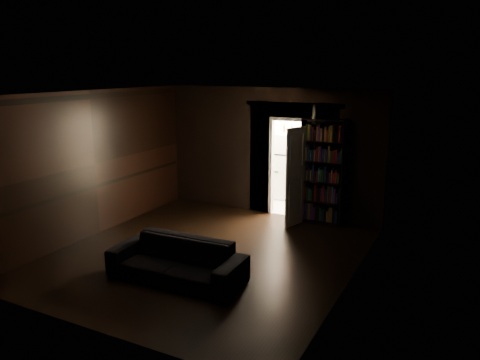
# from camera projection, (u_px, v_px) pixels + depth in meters

# --- Properties ---
(ground) EXTENTS (5.50, 5.50, 0.00)m
(ground) POSITION_uv_depth(u_px,v_px,m) (207.00, 254.00, 8.24)
(ground) COLOR black
(ground) RESTS_ON ground
(room_walls) EXTENTS (5.02, 5.61, 2.84)m
(room_walls) POSITION_uv_depth(u_px,v_px,m) (235.00, 151.00, 8.78)
(room_walls) COLOR black
(room_walls) RESTS_ON ground
(kitchen_alcove) EXTENTS (2.20, 1.80, 2.60)m
(kitchen_alcove) POSITION_uv_depth(u_px,v_px,m) (308.00, 154.00, 11.09)
(kitchen_alcove) COLOR beige
(kitchen_alcove) RESTS_ON ground
(sofa) EXTENTS (2.16, 0.99, 0.82)m
(sofa) POSITION_uv_depth(u_px,v_px,m) (177.00, 254.00, 7.19)
(sofa) COLOR black
(sofa) RESTS_ON ground
(bookshelf) EXTENTS (0.95, 0.57, 2.20)m
(bookshelf) POSITION_uv_depth(u_px,v_px,m) (323.00, 172.00, 9.67)
(bookshelf) COLOR black
(bookshelf) RESTS_ON ground
(refrigerator) EXTENTS (0.75, 0.70, 1.65)m
(refrigerator) POSITION_uv_depth(u_px,v_px,m) (288.00, 166.00, 11.65)
(refrigerator) COLOR white
(refrigerator) RESTS_ON ground
(door) EXTENTS (0.31, 0.82, 2.05)m
(door) POSITION_uv_depth(u_px,v_px,m) (299.00, 176.00, 9.64)
(door) COLOR white
(door) RESTS_ON ground
(figurine) EXTENTS (0.10, 0.10, 0.28)m
(figurine) POSITION_uv_depth(u_px,v_px,m) (314.00, 112.00, 9.41)
(figurine) COLOR silver
(figurine) RESTS_ON bookshelf
(bottles) EXTENTS (0.57, 0.15, 0.23)m
(bottles) POSITION_uv_depth(u_px,v_px,m) (292.00, 128.00, 11.42)
(bottles) COLOR black
(bottles) RESTS_ON refrigerator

